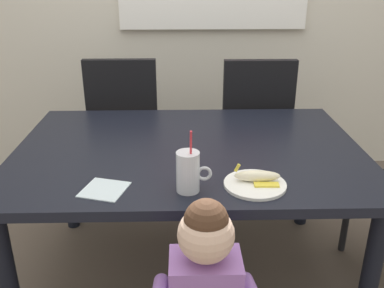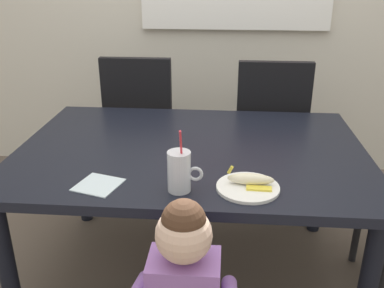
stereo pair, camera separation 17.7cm
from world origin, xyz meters
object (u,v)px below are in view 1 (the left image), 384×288
Objects in this scene: dining_table at (189,163)px; dining_chair_right at (254,123)px; dining_chair_left at (126,122)px; milk_cup at (188,174)px; paper_napkin at (104,190)px; snack_plate at (255,184)px; peeled_banana at (258,176)px.

dining_table is 1.60× the size of dining_chair_right.
dining_chair_left is (-0.39, 0.79, -0.08)m from dining_table.
dining_chair_left is 0.81m from dining_chair_right.
milk_cup is (-0.43, -1.15, 0.23)m from dining_chair_right.
dining_chair_right is 6.40× the size of paper_napkin.
snack_plate is at bearing 80.60° from dining_chair_right.
paper_napkin is at bearing -176.69° from peeled_banana.
paper_napkin is at bearing -129.02° from dining_table.
dining_table is at bearing 50.98° from paper_napkin.
paper_napkin is (-0.30, 0.01, -0.06)m from milk_cup.
paper_napkin reaches higher than dining_table.
milk_cup is 1.07× the size of snack_plate.
peeled_banana is (-0.17, -1.10, 0.19)m from dining_chair_right.
peeled_banana is at bearing 9.55° from milk_cup.
milk_cup is at bearing -170.45° from peeled_banana.
snack_plate is at bearing -57.21° from dining_table.
dining_chair_left is 1.32m from peeled_banana.
dining_table is at bearing 60.65° from dining_chair_right.
dining_table is 1.60× the size of dining_chair_left.
snack_plate is 0.03m from peeled_banana.
milk_cup is (0.38, -1.18, 0.23)m from dining_chair_left.
dining_chair_right is at bearing 177.34° from dining_chair_left.
dining_chair_right is at bearing 80.60° from snack_plate.
dining_table is 6.69× the size of snack_plate.
milk_cup is 0.31m from paper_napkin.
peeled_banana is 1.15× the size of paper_napkin.
dining_chair_left is 1.32m from snack_plate.
snack_plate is at bearing 118.29° from dining_chair_left.
dining_chair_right is at bearing 69.41° from milk_cup.
paper_napkin is (-0.73, -1.14, 0.16)m from dining_chair_right.
paper_napkin is (-0.31, -0.39, 0.08)m from dining_table.
dining_chair_right is 1.36m from paper_napkin.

